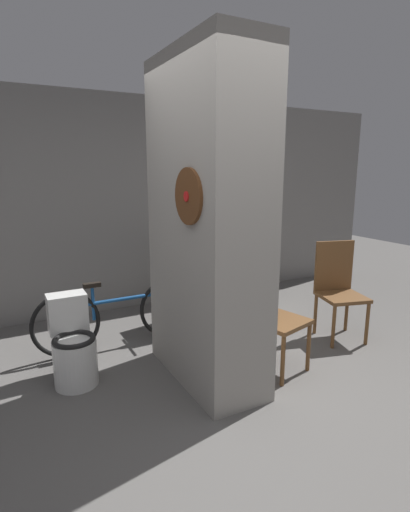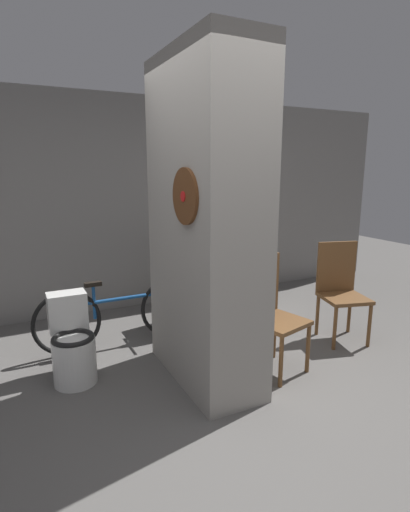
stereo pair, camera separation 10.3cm
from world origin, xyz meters
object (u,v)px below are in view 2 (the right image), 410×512
(bicycle, at_px, (122,313))
(bottle_tall, at_px, (224,237))
(toilet, at_px, (72,345))
(chair_near_pillar, at_px, (271,310))
(chair_by_doorway, at_px, (341,287))

(bicycle, relative_size, bottle_tall, 5.72)
(bottle_tall, bearing_deg, toilet, -159.82)
(chair_near_pillar, height_order, bicycle, chair_near_pillar)
(bottle_tall, bearing_deg, bicycle, -171.98)
(bicycle, height_order, bottle_tall, bottle_tall)
(chair_by_doorway, bearing_deg, bicycle, 173.71)
(toilet, distance_m, chair_near_pillar, 1.70)
(chair_by_doorway, relative_size, bottle_tall, 3.43)
(chair_near_pillar, bearing_deg, chair_by_doorway, -2.42)
(chair_by_doorway, height_order, bottle_tall, bottle_tall)
(toilet, distance_m, bottle_tall, 2.04)
(chair_near_pillar, xyz_separation_m, bottle_tall, (0.22, 1.24, 0.43))
(toilet, xyz_separation_m, chair_near_pillar, (1.59, -0.57, 0.24))
(toilet, height_order, bicycle, toilet)
(chair_by_doorway, bearing_deg, bottle_tall, 144.29)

